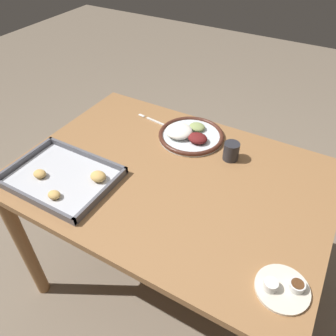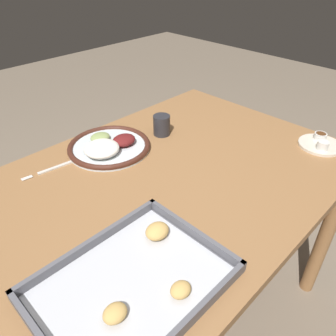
# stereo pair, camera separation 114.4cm
# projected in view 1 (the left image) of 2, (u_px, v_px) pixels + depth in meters

# --- Properties ---
(ground_plane) EXTENTS (8.00, 8.00, 0.00)m
(ground_plane) POSITION_uv_depth(u_px,v_px,m) (170.00, 279.00, 1.81)
(ground_plane) COLOR #7A6B59
(dining_table) EXTENTS (1.23, 0.87, 0.78)m
(dining_table) POSITION_uv_depth(u_px,v_px,m) (171.00, 195.00, 1.38)
(dining_table) COLOR olive
(dining_table) RESTS_ON ground_plane
(dinner_plate) EXTENTS (0.30, 0.30, 0.05)m
(dinner_plate) POSITION_uv_depth(u_px,v_px,m) (190.00, 135.00, 1.48)
(dinner_plate) COLOR silver
(dinner_plate) RESTS_ON dining_table
(fork) EXTENTS (0.20, 0.04, 0.00)m
(fork) POSITION_uv_depth(u_px,v_px,m) (157.00, 122.00, 1.59)
(fork) COLOR silver
(fork) RESTS_ON dining_table
(saucer_plate) EXTENTS (0.16, 0.16, 0.04)m
(saucer_plate) POSITION_uv_depth(u_px,v_px,m) (283.00, 288.00, 0.93)
(saucer_plate) COLOR beige
(saucer_plate) RESTS_ON dining_table
(baking_tray) EXTENTS (0.41, 0.31, 0.04)m
(baking_tray) POSITION_uv_depth(u_px,v_px,m) (63.00, 177.00, 1.27)
(baking_tray) COLOR #595960
(baking_tray) RESTS_ON dining_table
(drinking_cup) EXTENTS (0.07, 0.07, 0.08)m
(drinking_cup) POSITION_uv_depth(u_px,v_px,m) (231.00, 151.00, 1.35)
(drinking_cup) COLOR #28282D
(drinking_cup) RESTS_ON dining_table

